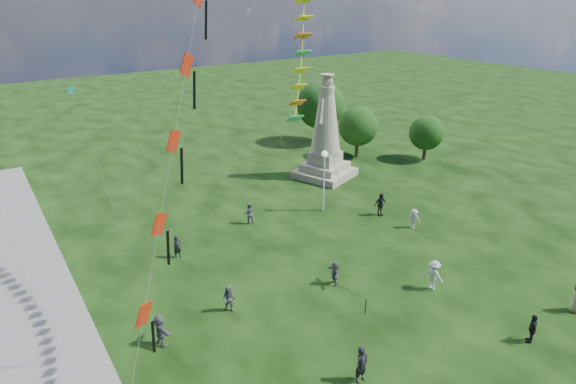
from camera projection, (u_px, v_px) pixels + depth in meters
waterfront at (13, 367)px, 21.64m from camera, size 200.00×200.00×1.51m
statue at (326, 140)px, 42.35m from camera, size 5.76×5.76×9.15m
lamppost at (324, 168)px, 35.55m from camera, size 0.44×0.44×4.80m
tree_row at (346, 115)px, 50.04m from camera, size 9.31×14.76×6.76m
person_0 at (361, 364)px, 20.43m from camera, size 0.69×0.49×1.79m
person_1 at (229, 299)px, 24.96m from camera, size 0.84×0.86×1.53m
person_2 at (434, 275)px, 26.88m from camera, size 0.83×1.24×1.77m
person_3 at (532, 328)px, 22.82m from camera, size 0.98×0.91×1.52m
person_5 at (160, 330)px, 22.61m from camera, size 0.83×1.60×1.66m
person_6 at (177, 247)px, 30.12m from camera, size 0.58×0.41×1.50m
person_7 at (249, 213)px, 34.56m from camera, size 0.90×0.75×1.58m
person_8 at (414, 219)px, 33.91m from camera, size 0.94×1.04×1.45m
person_9 at (380, 204)px, 35.76m from camera, size 1.09×0.64×1.77m
person_11 at (335, 273)px, 27.35m from camera, size 0.99×1.48×1.47m
red_kite_train at (180, 114)px, 17.56m from camera, size 9.20×9.35×18.38m
small_kites at (190, 11)px, 35.96m from camera, size 27.47×18.63×28.36m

